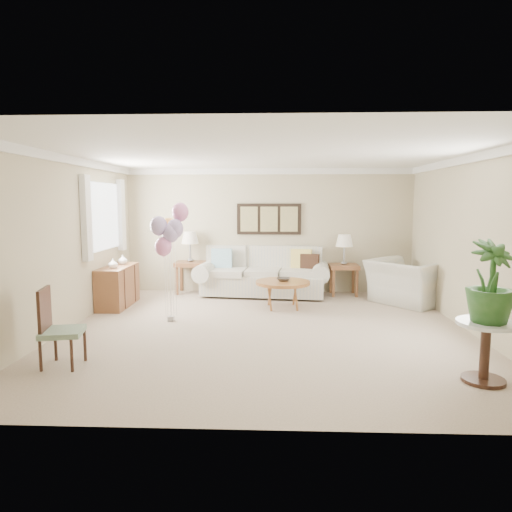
# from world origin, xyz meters

# --- Properties ---
(ground_plane) EXTENTS (6.00, 6.00, 0.00)m
(ground_plane) POSITION_xyz_m (0.00, 0.00, 0.00)
(ground_plane) COLOR #BAA793
(room_shell) EXTENTS (6.04, 6.04, 2.60)m
(room_shell) POSITION_xyz_m (-0.11, 0.09, 1.63)
(room_shell) COLOR #BEB38F
(room_shell) RESTS_ON ground
(wall_art_triptych) EXTENTS (1.35, 0.06, 0.65)m
(wall_art_triptych) POSITION_xyz_m (0.00, 2.96, 1.55)
(wall_art_triptych) COLOR black
(wall_art_triptych) RESTS_ON ground
(sofa) EXTENTS (2.80, 1.27, 1.00)m
(sofa) POSITION_xyz_m (-0.10, 2.62, 0.39)
(sofa) COLOR beige
(sofa) RESTS_ON ground
(end_table_left) EXTENTS (0.61, 0.55, 0.67)m
(end_table_left) POSITION_xyz_m (-1.65, 2.77, 0.56)
(end_table_left) COLOR brown
(end_table_left) RESTS_ON ground
(end_table_right) EXTENTS (0.58, 0.53, 0.64)m
(end_table_right) POSITION_xyz_m (1.54, 2.67, 0.53)
(end_table_right) COLOR brown
(end_table_right) RESTS_ON ground
(lamp_left) EXTENTS (0.36, 0.36, 0.63)m
(lamp_left) POSITION_xyz_m (-1.65, 2.77, 1.15)
(lamp_left) COLOR gray
(lamp_left) RESTS_ON end_table_left
(lamp_right) EXTENTS (0.35, 0.35, 0.62)m
(lamp_right) POSITION_xyz_m (1.54, 2.67, 1.11)
(lamp_right) COLOR gray
(lamp_right) RESTS_ON end_table_right
(coffee_table) EXTENTS (0.98, 0.98, 0.49)m
(coffee_table) POSITION_xyz_m (0.27, 1.45, 0.46)
(coffee_table) COLOR brown
(coffee_table) RESTS_ON ground
(decor_bowl) EXTENTS (0.29, 0.29, 0.06)m
(decor_bowl) POSITION_xyz_m (0.28, 1.45, 0.52)
(decor_bowl) COLOR #332D28
(decor_bowl) RESTS_ON coffee_table
(armchair) EXTENTS (1.66, 1.68, 0.82)m
(armchair) POSITION_xyz_m (2.61, 1.92, 0.41)
(armchair) COLOR beige
(armchair) RESTS_ON ground
(side_table) EXTENTS (0.61, 0.61, 0.66)m
(side_table) POSITION_xyz_m (2.36, -1.87, 0.50)
(side_table) COLOR silver
(side_table) RESTS_ON ground
(potted_plant) EXTENTS (0.62, 0.62, 0.87)m
(potted_plant) POSITION_xyz_m (2.36, -1.90, 1.10)
(potted_plant) COLOR #21531D
(potted_plant) RESTS_ON side_table
(accent_chair) EXTENTS (0.53, 0.53, 0.93)m
(accent_chair) POSITION_xyz_m (-2.42, -1.58, 0.48)
(accent_chair) COLOR gray
(accent_chair) RESTS_ON ground
(credenza) EXTENTS (0.46, 1.20, 0.74)m
(credenza) POSITION_xyz_m (-2.76, 1.50, 0.37)
(credenza) COLOR brown
(credenza) RESTS_ON ground
(vase_white) EXTENTS (0.19, 0.19, 0.17)m
(vase_white) POSITION_xyz_m (-2.74, 1.24, 0.83)
(vase_white) COLOR white
(vase_white) RESTS_ON credenza
(vase_sage) EXTENTS (0.18, 0.18, 0.18)m
(vase_sage) POSITION_xyz_m (-2.74, 1.76, 0.83)
(vase_sage) COLOR silver
(vase_sage) RESTS_ON credenza
(balloon_cluster) EXTENTS (0.56, 0.51, 1.90)m
(balloon_cluster) POSITION_xyz_m (-1.54, 0.46, 1.48)
(balloon_cluster) COLOR gray
(balloon_cluster) RESTS_ON ground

